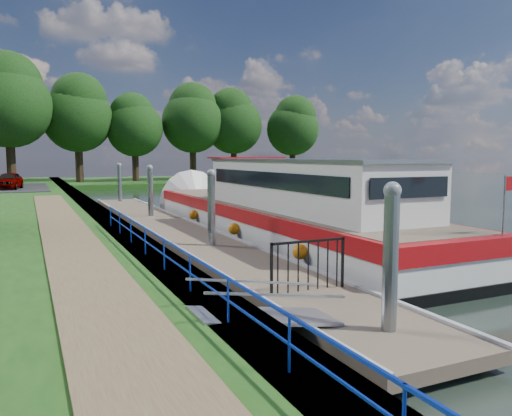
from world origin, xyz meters
name	(u,v)px	position (x,y,z in m)	size (l,w,h in m)	color
ground	(370,343)	(0.00, 0.00, 0.00)	(160.00, 160.00, 0.00)	black
bank_edge	(105,226)	(-2.55, 15.00, 0.39)	(1.10, 90.00, 0.78)	#473D2D
far_bank	(185,181)	(12.00, 52.00, 0.30)	(60.00, 18.00, 0.60)	#1A4213
footpath	(73,246)	(-4.40, 8.00, 0.80)	(1.60, 40.00, 0.05)	brown
blue_fence	(176,254)	(-2.75, 3.00, 1.31)	(0.04, 18.04, 0.72)	#0C2DBF
pontoon	(175,233)	(0.00, 13.00, 0.18)	(2.50, 30.00, 0.56)	brown
mooring_piles	(175,207)	(0.00, 13.00, 1.28)	(0.30, 27.30, 3.55)	gray
gangway	(266,315)	(-1.85, 0.50, 0.63)	(2.58, 1.00, 0.92)	#A5A8AD
gate_panel	(308,258)	(0.00, 2.20, 1.15)	(1.85, 0.05, 1.15)	black
barge	(268,211)	(3.60, 11.57, 1.09)	(4.36, 21.15, 4.78)	black
horizon_trees	(66,112)	(-1.61, 48.68, 7.95)	(54.38, 10.03, 12.87)	#332316
car_a	(9,180)	(-6.80, 36.14, 1.49)	(1.55, 3.85, 1.31)	#999999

